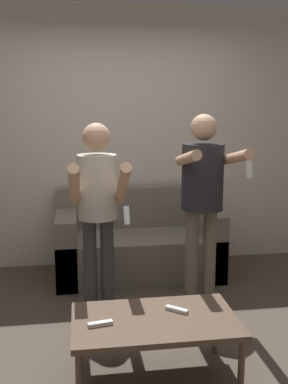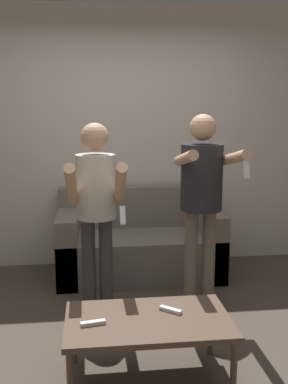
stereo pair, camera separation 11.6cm
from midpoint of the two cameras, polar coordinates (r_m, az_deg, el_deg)
ground_plane at (r=3.45m, az=0.35°, el=-18.54°), size 14.00×14.00×0.00m
wall_back at (r=4.77m, az=-2.22°, el=6.79°), size 6.40×0.06×2.70m
couch at (r=4.58m, az=0.13°, el=-6.81°), size 1.62×0.78×0.86m
person_standing_left at (r=3.59m, az=-5.18°, el=-0.80°), size 0.43×0.74×1.57m
person_standing_right at (r=3.71m, az=8.26°, el=0.46°), size 0.46×0.72×1.63m
coffee_table at (r=2.87m, az=1.73°, el=-16.45°), size 1.01×0.60×0.42m
remote_near at (r=2.78m, az=-5.27°, el=-16.25°), size 0.15×0.06×0.02m
remote_far at (r=2.93m, az=4.57°, el=-14.72°), size 0.14×0.12×0.02m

